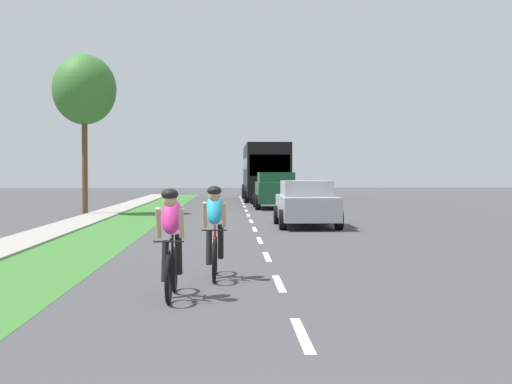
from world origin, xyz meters
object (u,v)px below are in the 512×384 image
suv_dark_green (276,189)px  sedan_silver (306,203)px  cyclist_lead (171,242)px  bus_black (265,169)px  cyclist_trailing (215,231)px  street_tree_near (84,90)px

suv_dark_green → sedan_silver: bearing=-88.9°
sedan_silver → suv_dark_green: bearing=91.1°
cyclist_lead → bus_black: bus_black is taller
cyclist_trailing → bus_black: bus_black is taller
cyclist_trailing → suv_dark_green: size_ratio=0.37×
cyclist_lead → suv_dark_green: suv_dark_green is taller
sedan_silver → cyclist_lead: bearing=-104.0°
cyclist_lead → bus_black: bearing=85.1°
cyclist_lead → sedan_silver: bearing=76.0°
bus_black → cyclist_trailing: bearing=-94.2°
sedan_silver → suv_dark_green: 12.10m
sedan_silver → street_tree_near: bearing=139.9°
cyclist_trailing → street_tree_near: (-5.89, 18.99, 4.46)m
cyclist_lead → street_tree_near: (-5.30, 20.90, 4.46)m
cyclist_lead → street_tree_near: bearing=104.2°
sedan_silver → bus_black: 22.32m
street_tree_near → bus_black: bearing=60.7°
sedan_silver → street_tree_near: (-8.69, 7.31, 4.50)m
sedan_silver → suv_dark_green: (-0.23, 12.10, 0.18)m
cyclist_lead → cyclist_trailing: bearing=73.0°
sedan_silver → bus_black: bearing=90.7°
street_tree_near → suv_dark_green: bearing=29.5°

